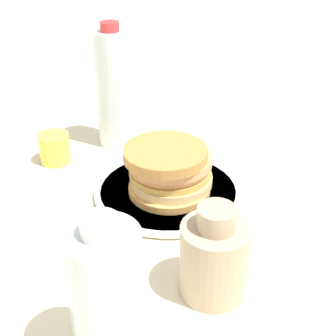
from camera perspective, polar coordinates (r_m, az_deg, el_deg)
ground_plane at (r=0.84m, az=0.80°, el=-2.34°), size 4.00×4.00×0.00m
plate at (r=0.82m, az=0.00°, el=-2.82°), size 0.26×0.26×0.01m
pancake_stack at (r=0.80m, az=0.15°, el=-0.08°), size 0.15×0.16×0.08m
juice_glass at (r=0.94m, az=-13.66°, el=2.37°), size 0.06×0.06×0.06m
cream_jug at (r=0.61m, az=5.62°, el=-10.74°), size 0.09×0.09×0.13m
water_bottle_near at (r=0.95m, az=-6.65°, el=9.54°), size 0.07×0.07×0.25m
water_bottle_mid at (r=0.51m, az=-7.45°, el=-15.59°), size 0.08×0.08×0.20m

